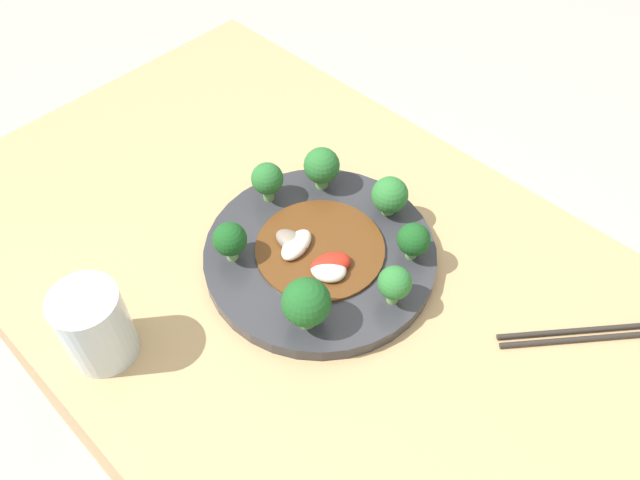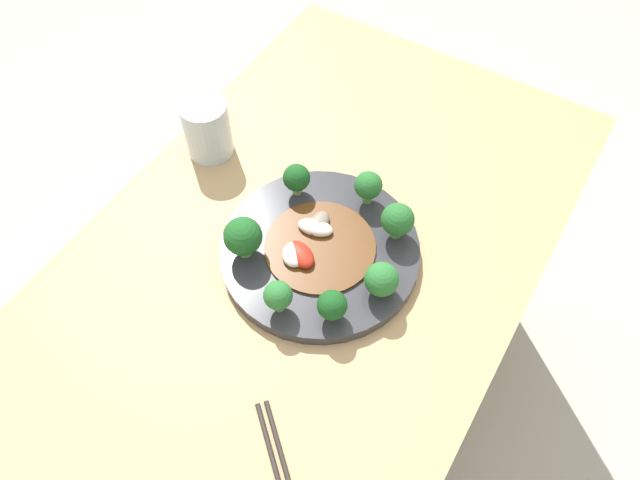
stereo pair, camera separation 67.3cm
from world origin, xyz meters
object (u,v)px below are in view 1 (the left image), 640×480
at_px(plate, 320,255).
at_px(broccoli_southwest, 414,240).
at_px(broccoli_east, 267,179).
at_px(drinking_glass, 95,326).
at_px(broccoli_southeast, 322,166).
at_px(broccoli_west, 395,283).
at_px(broccoli_south, 390,195).
at_px(broccoli_northwest, 306,303).
at_px(broccoli_northeast, 230,240).
at_px(stirfry_center, 317,252).
at_px(chopsticks, 596,334).

relative_size(plate, broccoli_southwest, 5.66).
distance_m(broccoli_east, drinking_glass, 0.30).
xyz_separation_m(plate, broccoli_southeast, (0.08, -0.09, 0.05)).
bearing_deg(broccoli_west, broccoli_south, -47.74).
xyz_separation_m(broccoli_east, drinking_glass, (-0.03, 0.30, -0.00)).
bearing_deg(broccoli_east, broccoli_northwest, 149.46).
height_order(broccoli_southeast, broccoli_south, broccoli_southeast).
bearing_deg(broccoli_northeast, stirfry_center, -134.25).
xyz_separation_m(broccoli_east, broccoli_west, (-0.24, 0.01, -0.00)).
xyz_separation_m(broccoli_southeast, broccoli_northwest, (-0.15, 0.18, 0.00)).
bearing_deg(broccoli_northwest, chopsticks, -136.65).
xyz_separation_m(broccoli_southwest, broccoli_west, (-0.03, 0.07, 0.00)).
bearing_deg(broccoli_southeast, chopsticks, -171.08).
bearing_deg(broccoli_southwest, broccoli_northeast, 44.81).
bearing_deg(broccoli_southeast, broccoli_southwest, 176.32).
bearing_deg(broccoli_northwest, broccoli_west, -118.63).
height_order(broccoli_northeast, stirfry_center, broccoli_northeast).
xyz_separation_m(broccoli_northeast, broccoli_northwest, (-0.14, 0.00, 0.01)).
xyz_separation_m(broccoli_northwest, stirfry_center, (0.06, -0.08, -0.04)).
distance_m(broccoli_west, broccoli_south, 0.15).
bearing_deg(plate, broccoli_southeast, -46.93).
bearing_deg(chopsticks, drinking_glass, 46.08).
relative_size(broccoli_southeast, broccoli_west, 1.13).
relative_size(broccoli_northeast, stirfry_center, 0.34).
height_order(broccoli_northeast, broccoli_southwest, broccoli_northeast).
distance_m(plate, broccoli_southeast, 0.13).
xyz_separation_m(broccoli_west, drinking_glass, (0.21, 0.28, -0.00)).
height_order(broccoli_southeast, broccoli_northwest, broccoli_northwest).
height_order(broccoli_east, broccoli_south, broccoli_east).
bearing_deg(broccoli_northwest, broccoli_northeast, -1.42).
bearing_deg(stirfry_center, broccoli_northeast, 45.75).
height_order(broccoli_northeast, chopsticks, broccoli_northeast).
relative_size(broccoli_east, broccoli_west, 1.06).
height_order(broccoli_northeast, broccoli_northwest, broccoli_northwest).
height_order(broccoli_southwest, stirfry_center, broccoli_southwest).
bearing_deg(broccoli_southwest, broccoli_west, 111.30).
relative_size(broccoli_east, chopsticks, 0.31).
bearing_deg(broccoli_south, broccoli_east, 35.44).
bearing_deg(chopsticks, broccoli_south, 6.75).
bearing_deg(plate, broccoli_east, -8.24).
height_order(plate, broccoli_west, broccoli_west).
relative_size(broccoli_southwest, stirfry_center, 0.32).
bearing_deg(broccoli_southwest, broccoli_south, -28.26).
relative_size(broccoli_northeast, broccoli_southeast, 0.90).
relative_size(broccoli_southwest, broccoli_east, 0.89).
distance_m(broccoli_northeast, broccoli_southwest, 0.23).
relative_size(plate, broccoli_east, 5.06).
xyz_separation_m(broccoli_southwest, broccoli_south, (0.07, -0.04, 0.00)).
xyz_separation_m(broccoli_northwest, broccoli_west, (-0.05, -0.10, -0.01)).
distance_m(broccoli_southeast, chopsticks, 0.41).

